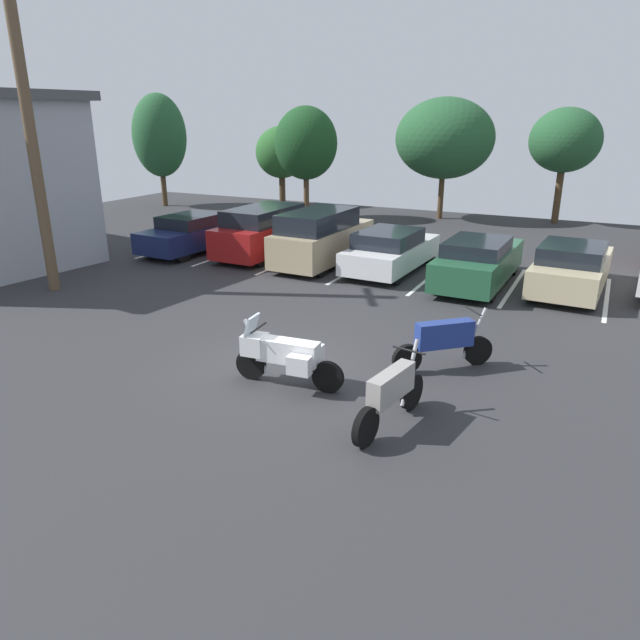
# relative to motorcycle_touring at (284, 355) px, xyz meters

# --- Properties ---
(ground) EXTENTS (44.00, 44.00, 0.10)m
(ground) POSITION_rel_motorcycle_touring_xyz_m (-0.37, 0.70, -0.68)
(ground) COLOR #2D2D30
(motorcycle_touring) EXTENTS (2.26, 0.91, 1.35)m
(motorcycle_touring) POSITION_rel_motorcycle_touring_xyz_m (0.00, 0.00, 0.00)
(motorcycle_touring) COLOR black
(motorcycle_touring) RESTS_ON ground
(motorcycle_second) EXTENTS (1.73, 1.61, 1.26)m
(motorcycle_second) POSITION_rel_motorcycle_touring_xyz_m (2.57, 2.14, -0.01)
(motorcycle_second) COLOR black
(motorcycle_second) RESTS_ON ground
(motorcycle_third) EXTENTS (0.64, 2.21, 1.32)m
(motorcycle_third) POSITION_rel_motorcycle_touring_xyz_m (2.40, -0.59, -0.03)
(motorcycle_third) COLOR black
(motorcycle_third) RESTS_ON ground
(parking_stripes) EXTENTS (15.82, 4.73, 0.01)m
(parking_stripes) POSITION_rel_motorcycle_touring_xyz_m (-2.37, 9.10, -0.63)
(parking_stripes) COLOR silver
(parking_stripes) RESTS_ON ground
(car_navy) EXTENTS (2.10, 4.79, 1.42)m
(car_navy) POSITION_rel_motorcycle_touring_xyz_m (-9.01, 8.74, 0.08)
(car_navy) COLOR navy
(car_navy) RESTS_ON ground
(car_red) EXTENTS (1.94, 4.75, 1.81)m
(car_red) POSITION_rel_motorcycle_touring_xyz_m (-6.20, 9.37, 0.28)
(car_red) COLOR maroon
(car_red) RESTS_ON ground
(car_tan) EXTENTS (1.91, 4.80, 1.92)m
(car_tan) POSITION_rel_motorcycle_touring_xyz_m (-3.69, 9.05, 0.33)
(car_tan) COLOR tan
(car_tan) RESTS_ON ground
(car_white) EXTENTS (2.04, 4.61, 1.42)m
(car_white) POSITION_rel_motorcycle_touring_xyz_m (-1.20, 9.25, 0.08)
(car_white) COLOR white
(car_white) RESTS_ON ground
(car_green) EXTENTS (1.92, 4.93, 1.47)m
(car_green) POSITION_rel_motorcycle_touring_xyz_m (1.78, 8.89, 0.10)
(car_green) COLOR #235638
(car_green) RESTS_ON ground
(car_champagne) EXTENTS (2.08, 4.70, 1.48)m
(car_champagne) POSITION_rel_motorcycle_touring_xyz_m (4.41, 9.37, 0.09)
(car_champagne) COLOR #C1B289
(car_champagne) RESTS_ON ground
(utility_pole) EXTENTS (0.98, 1.63, 9.22)m
(utility_pole) POSITION_rel_motorcycle_touring_xyz_m (-9.54, 2.63, 4.09)
(utility_pole) COLOR brown
(utility_pole) RESTS_ON ground
(tree_right) EXTENTS (4.79, 4.79, 5.82)m
(tree_right) POSITION_rel_motorcycle_touring_xyz_m (-2.61, 20.38, 3.27)
(tree_right) COLOR #4C3823
(tree_right) RESTS_ON ground
(tree_center_right) EXTENTS (2.97, 2.97, 6.14)m
(tree_center_right) POSITION_rel_motorcycle_touring_xyz_m (-18.05, 17.58, 3.25)
(tree_center_right) COLOR #4C3823
(tree_center_right) RESTS_ON ground
(tree_far_left) EXTENTS (3.27, 3.27, 5.34)m
(tree_far_left) POSITION_rel_motorcycle_touring_xyz_m (2.78, 21.63, 3.22)
(tree_far_left) COLOR #4C3823
(tree_far_left) RESTS_ON ground
(tree_left) EXTENTS (3.06, 3.06, 5.42)m
(tree_left) POSITION_rel_motorcycle_touring_xyz_m (-8.61, 17.24, 3.04)
(tree_left) COLOR #4C3823
(tree_left) RESTS_ON ground
(tree_far_right) EXTENTS (2.95, 2.95, 4.41)m
(tree_far_right) POSITION_rel_motorcycle_touring_xyz_m (-12.16, 20.96, 2.32)
(tree_far_right) COLOR #4C3823
(tree_far_right) RESTS_ON ground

